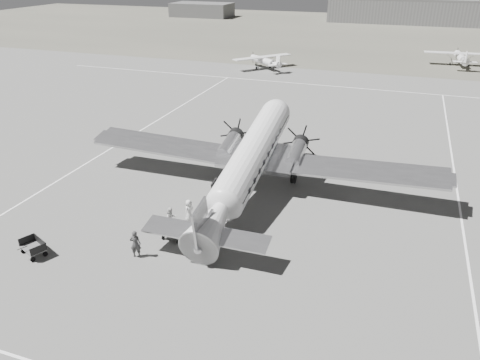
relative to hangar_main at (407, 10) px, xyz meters
name	(u,v)px	position (x,y,z in m)	size (l,w,h in m)	color
ground	(268,231)	(-5.00, -120.00, -3.30)	(260.00, 260.00, 0.00)	slate
taxi_line_right	(469,267)	(7.00, -120.00, -3.29)	(0.15, 80.00, 0.01)	white
taxi_line_left	(116,146)	(-23.00, -110.00, -3.29)	(0.15, 60.00, 0.01)	white
taxi_line_horizon	(350,87)	(-5.00, -80.00, -3.29)	(90.00, 0.15, 0.01)	white
grass_infield	(380,34)	(-5.00, -25.00, -3.30)	(260.00, 90.00, 0.01)	#5C594D
hangar_main	(407,10)	(0.00, 0.00, 0.00)	(42.00, 14.00, 6.60)	slate
shed_secondary	(202,10)	(-60.00, -5.00, -1.30)	(18.00, 10.00, 4.00)	#515151
dc3_airliner	(249,163)	(-7.76, -115.70, -0.62)	(28.11, 19.50, 5.35)	silver
light_plane_left	(264,62)	(-19.72, -72.16, -2.21)	(10.47, 8.49, 2.17)	silver
light_plane_right	(460,59)	(10.25, -59.32, -2.10)	(11.55, 9.37, 2.40)	silver
baggage_cart_near	(173,233)	(-10.36, -122.94, -2.88)	(1.47, 1.04, 0.83)	#515151
baggage_cart_far	(33,248)	(-17.44, -127.27, -2.82)	(1.69, 1.19, 0.95)	#515151
ground_crew	(135,244)	(-11.56, -125.40, -2.42)	(0.64, 0.42, 1.76)	#323232
ramp_agent	(171,219)	(-10.99, -121.94, -2.49)	(0.79, 0.61, 1.62)	silver
passenger	(189,210)	(-10.39, -120.51, -2.52)	(0.76, 0.49, 1.55)	silver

